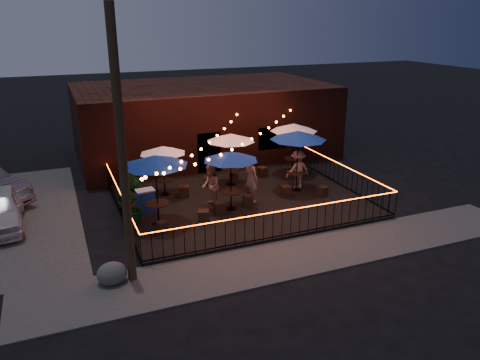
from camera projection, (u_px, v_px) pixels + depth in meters
The scene contains 35 objects.
ground at pixel (258, 220), 18.51m from camera, with size 110.00×110.00×0.00m, color black.
patio at pixel (239, 201), 20.23m from camera, with size 10.00×8.00×0.15m, color black.
sidewalk at pixel (298, 256), 15.66m from camera, with size 18.00×2.50×0.05m, color #43403E.
brick_building at pixel (203, 120), 26.93m from camera, with size 14.00×8.00×4.00m.
utility_pole at pixel (122, 154), 12.98m from camera, with size 0.26×0.26×8.00m, color #332615.
fence_front at pixel (282, 224), 16.54m from camera, with size 10.00×0.04×1.04m.
fence_left at pixel (121, 205), 18.25m from camera, with size 0.04×8.00×1.04m.
fence_right at pixel (338, 174), 21.82m from camera, with size 0.04×8.00×1.04m.
festoon_lights at pixel (219, 151), 18.80m from camera, with size 10.02×8.72×1.32m.
cafe_table_0 at pixel (155, 161), 17.00m from camera, with size 2.49×2.49×2.72m.
cafe_table_1 at pixel (163, 151), 20.10m from camera, with size 2.21×2.21×2.21m.
cafe_table_2 at pixel (231, 157), 18.46m from camera, with size 2.33×2.33×2.44m.
cafe_table_3 at pixel (231, 138), 21.26m from camera, with size 2.64×2.64×2.45m.
cafe_table_4 at pixel (298, 136), 20.50m from camera, with size 3.22×3.22×2.75m.
cafe_table_5 at pixel (294, 128), 22.79m from camera, with size 3.05×3.05×2.55m.
bistro_chair_0 at pixel (162, 227), 17.08m from camera, with size 0.34×0.34×0.40m, color black.
bistro_chair_1 at pixel (204, 216), 17.86m from camera, with size 0.41×0.41×0.48m, color black.
bistro_chair_2 at pixel (148, 196), 20.01m from camera, with size 0.38×0.38×0.44m, color black.
bistro_chair_3 at pixel (184, 191), 20.44m from camera, with size 0.41×0.41×0.49m, color black.
bistro_chair_4 at pixel (219, 208), 18.65m from camera, with size 0.43×0.43×0.51m, color black.
bistro_chair_5 at pixel (248, 200), 19.46m from camera, with size 0.39×0.39×0.46m, color black.
bistro_chair_6 at pixel (209, 181), 21.80m from camera, with size 0.37×0.37×0.44m, color black.
bistro_chair_7 at pixel (234, 178), 22.18m from camera, with size 0.36×0.36×0.43m, color black.
bistro_chair_8 at pixel (286, 191), 20.43m from camera, with size 0.41×0.41×0.49m, color black.
bistro_chair_9 at pixel (322, 191), 20.53m from camera, with size 0.36×0.36×0.43m, color black.
bistro_chair_10 at pixel (262, 172), 23.01m from camera, with size 0.41×0.41×0.48m, color black.
bistro_chair_11 at pixel (301, 167), 23.70m from camera, with size 0.40×0.40×0.47m, color black.
patron_a at pixel (251, 179), 19.69m from camera, with size 0.72×0.47×1.97m, color tan.
patron_b at pixel (211, 186), 19.14m from camera, with size 0.88×0.69×1.82m, color tan.
patron_c at pixel (298, 170), 21.23m from camera, with size 1.15×0.66×1.78m, color tan.
potted_shrub_a at pixel (134, 208), 17.72m from camera, with size 1.11×0.96×1.23m, color #0C340E.
potted_shrub_b at pixel (127, 191), 19.05m from camera, with size 0.80×0.65×1.46m, color #173712.
potted_shrub_c at pixel (131, 177), 20.98m from camera, with size 0.75×0.75×1.34m, color #13340B.
cooler at pixel (146, 201), 18.77m from camera, with size 0.76×0.58×0.95m.
boulder at pixel (112, 274), 13.97m from camera, with size 0.90×0.76×0.70m, color #3F3F3B.
Camera 1 is at (-7.09, -15.41, 7.60)m, focal length 35.00 mm.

